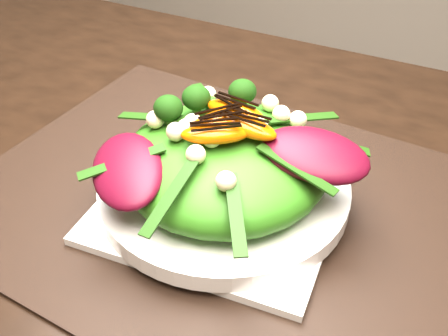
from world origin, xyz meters
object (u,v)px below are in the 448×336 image
at_px(salad_bowl, 224,187).
at_px(lettuce_mound, 224,162).
at_px(placemat, 224,202).
at_px(orange_segment, 229,109).
at_px(plate_base, 224,197).
at_px(dining_table, 311,289).

relative_size(salad_bowl, lettuce_mound, 1.23).
height_order(placemat, orange_segment, orange_segment).
relative_size(lettuce_mound, orange_segment, 3.24).
distance_m(placemat, plate_base, 0.01).
relative_size(placemat, plate_base, 2.28).
relative_size(plate_base, lettuce_mound, 1.12).
bearing_deg(dining_table, lettuce_mound, 157.11).
height_order(dining_table, orange_segment, dining_table).
distance_m(placemat, lettuce_mound, 0.05).
relative_size(dining_table, plate_base, 7.05).
height_order(salad_bowl, orange_segment, orange_segment).
bearing_deg(salad_bowl, orange_segment, 108.13).
xyz_separation_m(placemat, salad_bowl, (0.00, 0.00, 0.02)).
distance_m(plate_base, orange_segment, 0.09).
bearing_deg(lettuce_mound, dining_table, -22.89).
distance_m(placemat, salad_bowl, 0.02).
relative_size(placemat, orange_segment, 8.28).
xyz_separation_m(dining_table, lettuce_mound, (-0.11, 0.05, 0.07)).
bearing_deg(dining_table, salad_bowl, 157.11).
bearing_deg(salad_bowl, lettuce_mound, 0.00).
bearing_deg(lettuce_mound, placemat, -90.00).
bearing_deg(salad_bowl, dining_table, -22.89).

